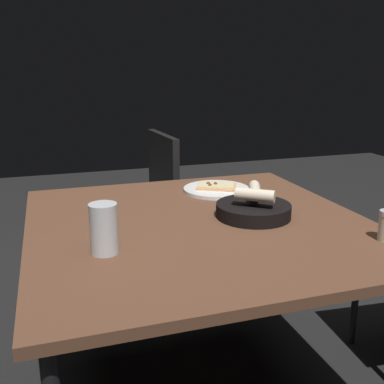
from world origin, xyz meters
name	(u,v)px	position (x,y,z in m)	size (l,w,h in m)	color
dining_table	(199,235)	(0.00, 0.00, 0.67)	(1.15, 1.13, 0.72)	brown
pizza_plate	(216,189)	(-0.34, 0.19, 0.73)	(0.28, 0.28, 0.04)	white
bread_basket	(254,208)	(0.02, 0.19, 0.75)	(0.26, 0.26, 0.11)	black
beer_glass	(104,232)	(0.17, -0.34, 0.78)	(0.08, 0.08, 0.14)	silver
chair_spare	(143,201)	(-0.96, 0.00, 0.51)	(0.47, 0.47, 0.87)	#2B2B2B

